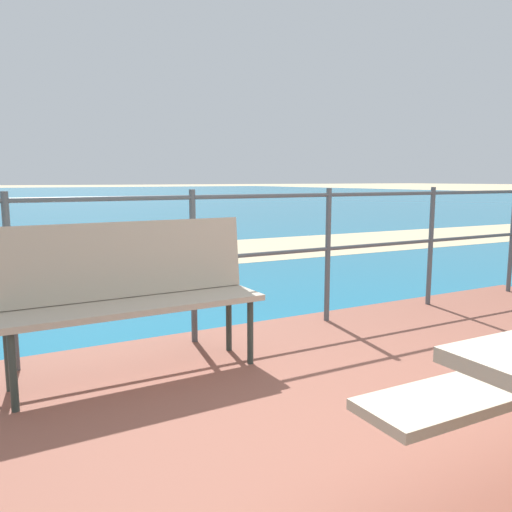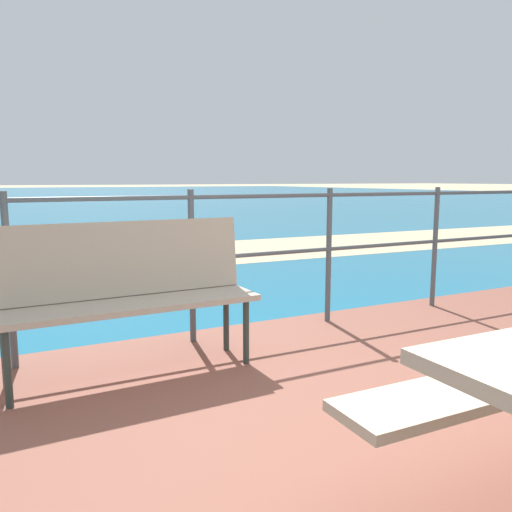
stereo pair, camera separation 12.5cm
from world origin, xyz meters
name	(u,v)px [view 1 (the left image)]	position (x,y,z in m)	size (l,w,h in m)	color
sea_water	(4,197)	(0.00, 40.00, 0.01)	(90.00, 90.00, 0.01)	#196B8E
beach_strip	(119,258)	(0.00, 6.98, 0.01)	(54.00, 2.70, 0.01)	tan
park_bench	(131,285)	(-1.14, 1.99, 0.60)	(1.54, 0.45, 0.91)	tan
railing_fence	(265,244)	(0.00, 2.36, 0.74)	(5.94, 0.04, 1.10)	#4C5156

